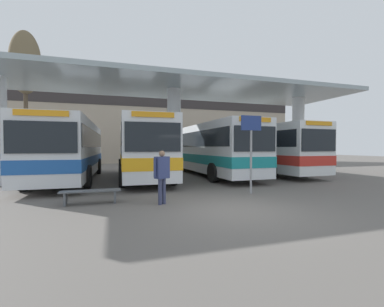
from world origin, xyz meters
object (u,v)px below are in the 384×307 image
(waiting_bench_near_pillar, at_px, (91,194))
(info_sign_platform, at_px, (251,138))
(transit_bus_center_bay, at_px, (142,147))
(transit_bus_far_right_bay, at_px, (254,148))
(poplar_tree_behind_left, at_px, (25,64))
(transit_bus_left_bay, at_px, (70,148))
(pedestrian_waiting, at_px, (162,172))
(transit_bus_right_bay, at_px, (209,148))

(waiting_bench_near_pillar, xyz_separation_m, info_sign_platform, (6.09, 0.13, 1.90))
(transit_bus_center_bay, bearing_deg, info_sign_platform, 121.48)
(transit_bus_far_right_bay, xyz_separation_m, poplar_tree_behind_left, (-16.73, 5.71, 6.48))
(poplar_tree_behind_left, bearing_deg, transit_bus_center_bay, -42.22)
(transit_bus_center_bay, xyz_separation_m, waiting_bench_near_pillar, (-2.43, -6.47, -1.53))
(transit_bus_far_right_bay, distance_m, info_sign_platform, 9.41)
(transit_bus_left_bay, distance_m, transit_bus_far_right_bay, 12.69)
(transit_bus_center_bay, relative_size, poplar_tree_behind_left, 0.95)
(transit_bus_far_right_bay, bearing_deg, pedestrian_waiting, 43.27)
(transit_bus_left_bay, bearing_deg, info_sign_platform, 139.61)
(transit_bus_center_bay, bearing_deg, transit_bus_right_bay, -169.23)
(transit_bus_center_bay, distance_m, poplar_tree_behind_left, 12.71)
(transit_bus_right_bay, xyz_separation_m, poplar_tree_behind_left, (-12.65, 6.61, 6.47))
(waiting_bench_near_pillar, height_order, info_sign_platform, info_sign_platform)
(pedestrian_waiting, bearing_deg, info_sign_platform, -13.89)
(transit_bus_left_bay, distance_m, transit_bus_center_bay, 4.06)
(transit_bus_far_right_bay, bearing_deg, info_sign_platform, 56.21)
(pedestrian_waiting, distance_m, poplar_tree_behind_left, 18.11)
(transit_bus_left_bay, bearing_deg, pedestrian_waiting, 117.84)
(waiting_bench_near_pillar, xyz_separation_m, pedestrian_waiting, (2.26, -0.75, 0.74))
(transit_bus_left_bay, bearing_deg, transit_bus_right_bay, -177.24)
(transit_bus_center_bay, height_order, pedestrian_waiting, transit_bus_center_bay)
(poplar_tree_behind_left, bearing_deg, transit_bus_right_bay, -27.59)
(transit_bus_left_bay, bearing_deg, transit_bus_far_right_bay, -173.55)
(transit_bus_center_bay, distance_m, pedestrian_waiting, 7.26)
(info_sign_platform, bearing_deg, poplar_tree_behind_left, 130.69)
(transit_bus_left_bay, bearing_deg, transit_bus_center_bay, 173.63)
(info_sign_platform, bearing_deg, transit_bus_left_bay, 138.14)
(waiting_bench_near_pillar, bearing_deg, pedestrian_waiting, -18.35)
(transit_bus_right_bay, bearing_deg, waiting_bench_near_pillar, 44.62)
(waiting_bench_near_pillar, bearing_deg, transit_bus_far_right_bay, 36.32)
(transit_bus_far_right_bay, height_order, poplar_tree_behind_left, poplar_tree_behind_left)
(waiting_bench_near_pillar, distance_m, pedestrian_waiting, 2.49)
(info_sign_platform, relative_size, pedestrian_waiting, 1.78)
(poplar_tree_behind_left, bearing_deg, waiting_bench_near_pillar, -67.66)
(transit_bus_right_bay, distance_m, info_sign_platform, 7.15)
(pedestrian_waiting, bearing_deg, waiting_bench_near_pillar, 134.83)
(transit_bus_far_right_bay, bearing_deg, transit_bus_left_bay, 3.00)
(poplar_tree_behind_left, bearing_deg, transit_bus_left_bay, -59.02)
(pedestrian_waiting, bearing_deg, transit_bus_left_bay, 89.55)
(transit_bus_right_bay, distance_m, pedestrian_waiting, 9.29)
(transit_bus_left_bay, relative_size, transit_bus_right_bay, 0.98)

